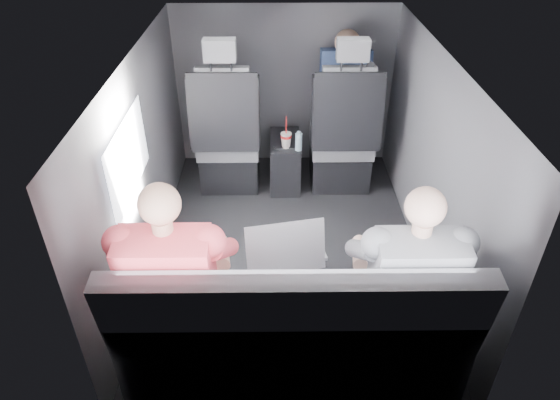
{
  "coord_description": "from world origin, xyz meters",
  "views": [
    {
      "loc": [
        -0.08,
        -2.69,
        2.23
      ],
      "look_at": [
        -0.05,
        -0.05,
        0.45
      ],
      "focal_mm": 32.0,
      "sensor_mm": 36.0,
      "label": 1
    }
  ],
  "objects_px": {
    "laptop_silver": "(285,248)",
    "passenger_front_right": "(344,88)",
    "passenger_rear_left": "(178,279)",
    "water_bottle": "(299,141)",
    "front_seat_left": "(228,142)",
    "center_console": "(285,161)",
    "laptop_black": "(404,247)",
    "rear_bench": "(293,340)",
    "front_seat_right": "(342,142)",
    "passenger_rear_right": "(403,279)",
    "laptop_white": "(183,251)",
    "soda_cup": "(286,139)"
  },
  "relations": [
    {
      "from": "center_console",
      "to": "laptop_silver",
      "type": "xyz_separation_m",
      "value": [
        -0.03,
        -1.64,
        0.44
      ]
    },
    {
      "from": "front_seat_left",
      "to": "front_seat_right",
      "type": "distance_m",
      "value": 0.9
    },
    {
      "from": "rear_bench",
      "to": "soda_cup",
      "type": "height_order",
      "value": "rear_bench"
    },
    {
      "from": "rear_bench",
      "to": "passenger_front_right",
      "type": "height_order",
      "value": "passenger_front_right"
    },
    {
      "from": "water_bottle",
      "to": "laptop_black",
      "type": "bearing_deg",
      "value": -72.24
    },
    {
      "from": "water_bottle",
      "to": "passenger_rear_right",
      "type": "distance_m",
      "value": 1.73
    },
    {
      "from": "front_seat_right",
      "to": "laptop_black",
      "type": "height_order",
      "value": "front_seat_right"
    },
    {
      "from": "laptop_silver",
      "to": "passenger_front_right",
      "type": "xyz_separation_m",
      "value": [
        0.5,
        1.86,
        0.11
      ]
    },
    {
      "from": "front_seat_left",
      "to": "laptop_white",
      "type": "bearing_deg",
      "value": -93.35
    },
    {
      "from": "rear_bench",
      "to": "passenger_front_right",
      "type": "bearing_deg",
      "value": 77.68
    },
    {
      "from": "front_seat_left",
      "to": "passenger_front_right",
      "type": "height_order",
      "value": "front_seat_left"
    },
    {
      "from": "laptop_black",
      "to": "laptop_white",
      "type": "bearing_deg",
      "value": -179.01
    },
    {
      "from": "front_seat_left",
      "to": "front_seat_right",
      "type": "height_order",
      "value": "same"
    },
    {
      "from": "front_seat_right",
      "to": "passenger_rear_right",
      "type": "xyz_separation_m",
      "value": [
        0.07,
        -1.81,
        0.21
      ]
    },
    {
      "from": "center_console",
      "to": "laptop_white",
      "type": "distance_m",
      "value": 1.79
    },
    {
      "from": "laptop_white",
      "to": "laptop_black",
      "type": "height_order",
      "value": "laptop_white"
    },
    {
      "from": "passenger_front_right",
      "to": "passenger_rear_right",
      "type": "bearing_deg",
      "value": -88.72
    },
    {
      "from": "laptop_white",
      "to": "passenger_rear_left",
      "type": "bearing_deg",
      "value": -87.74
    },
    {
      "from": "passenger_rear_left",
      "to": "passenger_rear_right",
      "type": "relative_size",
      "value": 1.02
    },
    {
      "from": "laptop_white",
      "to": "water_bottle",
      "type": "bearing_deg",
      "value": 66.48
    },
    {
      "from": "front_seat_right",
      "to": "center_console",
      "type": "relative_size",
      "value": 2.64
    },
    {
      "from": "laptop_silver",
      "to": "passenger_rear_right",
      "type": "relative_size",
      "value": 0.36
    },
    {
      "from": "water_bottle",
      "to": "front_seat_right",
      "type": "bearing_deg",
      "value": 20.37
    },
    {
      "from": "front_seat_left",
      "to": "rear_bench",
      "type": "bearing_deg",
      "value": -76.69
    },
    {
      "from": "front_seat_left",
      "to": "center_console",
      "type": "relative_size",
      "value": 2.64
    },
    {
      "from": "water_bottle",
      "to": "passenger_front_right",
      "type": "height_order",
      "value": "passenger_front_right"
    },
    {
      "from": "front_seat_left",
      "to": "soda_cup",
      "type": "xyz_separation_m",
      "value": [
        0.45,
        -0.08,
        0.06
      ]
    },
    {
      "from": "rear_bench",
      "to": "laptop_white",
      "type": "distance_m",
      "value": 0.7
    },
    {
      "from": "front_seat_left",
      "to": "passenger_rear_left",
      "type": "bearing_deg",
      "value": -92.74
    },
    {
      "from": "center_console",
      "to": "laptop_silver",
      "type": "relative_size",
      "value": 1.13
    },
    {
      "from": "laptop_silver",
      "to": "passenger_rear_left",
      "type": "relative_size",
      "value": 0.35
    },
    {
      "from": "center_console",
      "to": "rear_bench",
      "type": "xyz_separation_m",
      "value": [
        -0.0,
        -1.94,
        0.11
      ]
    },
    {
      "from": "front_seat_right",
      "to": "passenger_rear_right",
      "type": "relative_size",
      "value": 1.07
    },
    {
      "from": "front_seat_left",
      "to": "rear_bench",
      "type": "xyz_separation_m",
      "value": [
        0.45,
        -1.9,
        -0.09
      ]
    },
    {
      "from": "front_seat_right",
      "to": "water_bottle",
      "type": "bearing_deg",
      "value": -159.63
    },
    {
      "from": "passenger_rear_left",
      "to": "front_seat_right",
      "type": "bearing_deg",
      "value": 61.36
    },
    {
      "from": "laptop_black",
      "to": "passenger_front_right",
      "type": "relative_size",
      "value": 0.41
    },
    {
      "from": "center_console",
      "to": "laptop_black",
      "type": "xyz_separation_m",
      "value": [
        0.57,
        -1.63,
        0.43
      ]
    },
    {
      "from": "front_seat_left",
      "to": "passenger_rear_left",
      "type": "height_order",
      "value": "front_seat_left"
    },
    {
      "from": "front_seat_right",
      "to": "water_bottle",
      "type": "relative_size",
      "value": 8.11
    },
    {
      "from": "rear_bench",
      "to": "laptop_white",
      "type": "bearing_deg",
      "value": 151.81
    },
    {
      "from": "center_console",
      "to": "laptop_white",
      "type": "relative_size",
      "value": 1.44
    },
    {
      "from": "front_seat_right",
      "to": "passenger_rear_left",
      "type": "relative_size",
      "value": 1.05
    },
    {
      "from": "center_console",
      "to": "passenger_front_right",
      "type": "xyz_separation_m",
      "value": [
        0.47,
        0.22,
        0.55
      ]
    },
    {
      "from": "laptop_silver",
      "to": "laptop_black",
      "type": "bearing_deg",
      "value": 0.64
    },
    {
      "from": "front_seat_right",
      "to": "passenger_front_right",
      "type": "xyz_separation_m",
      "value": [
        0.02,
        0.26,
        0.35
      ]
    },
    {
      "from": "passenger_rear_left",
      "to": "water_bottle",
      "type": "bearing_deg",
      "value": 69.21
    },
    {
      "from": "laptop_silver",
      "to": "passenger_rear_right",
      "type": "distance_m",
      "value": 0.59
    },
    {
      "from": "center_console",
      "to": "passenger_rear_left",
      "type": "bearing_deg",
      "value": -106.2
    },
    {
      "from": "laptop_white",
      "to": "passenger_front_right",
      "type": "bearing_deg",
      "value": 61.46
    }
  ]
}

